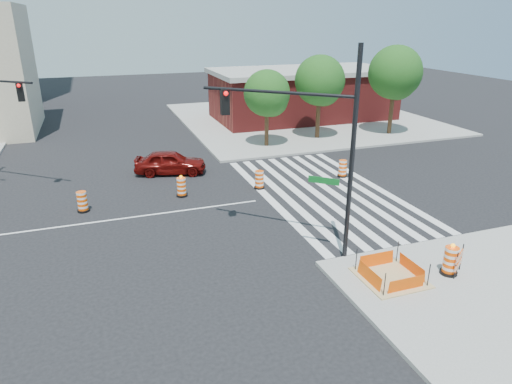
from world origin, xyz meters
TOP-DOWN VIEW (x-y plane):
  - ground at (0.00, 0.00)m, footprint 120.00×120.00m
  - sidewalk_ne at (18.00, 18.00)m, footprint 22.00×22.00m
  - crosswalk_east at (10.95, 0.00)m, footprint 6.75×13.50m
  - lane_centerline at (0.00, 0.00)m, footprint 14.00×0.12m
  - excavation_pit at (9.00, -9.00)m, footprint 2.20×2.20m
  - brick_storefront at (18.00, 18.00)m, footprint 16.50×8.50m
  - red_coupe at (3.59, 5.96)m, footprint 4.57×2.80m
  - signal_pole_se at (7.05, -5.83)m, footprint 4.61×4.18m
  - pit_drum at (11.21, -9.44)m, footprint 0.63×0.63m
  - barricade at (11.48, -9.57)m, footprint 0.77×0.55m
  - tree_north_c at (11.31, 9.70)m, footprint 3.32×3.30m
  - tree_north_d at (15.92, 10.63)m, footprint 3.79×3.79m
  - tree_north_e at (22.07, 9.90)m, footprint 4.15×4.15m
  - median_drum_2 at (-1.48, 1.56)m, footprint 0.60×0.60m
  - median_drum_3 at (3.51, 1.97)m, footprint 0.60×0.60m
  - median_drum_4 at (7.83, 1.70)m, footprint 0.60×0.60m
  - median_drum_5 at (13.23, 1.93)m, footprint 0.60×0.60m

SIDE VIEW (x-z plane):
  - ground at x=0.00m, z-range 0.00..0.00m
  - lane_centerline at x=0.00m, z-range 0.00..0.01m
  - crosswalk_east at x=10.95m, z-range 0.00..0.01m
  - sidewalk_ne at x=18.00m, z-range 0.00..0.15m
  - excavation_pit at x=9.00m, z-range -0.23..0.67m
  - median_drum_2 at x=-1.48m, z-range -0.03..0.99m
  - median_drum_4 at x=7.83m, z-range -0.03..0.99m
  - median_drum_5 at x=13.23m, z-range -0.03..0.99m
  - median_drum_3 at x=3.51m, z-range -0.10..1.08m
  - pit_drum at x=11.21m, z-range 0.04..1.28m
  - red_coupe at x=3.59m, z-range 0.00..1.45m
  - barricade at x=11.48m, z-range 0.20..1.26m
  - brick_storefront at x=18.00m, z-range 0.02..4.62m
  - tree_north_c at x=11.31m, z-range 0.96..6.58m
  - tree_north_d at x=15.92m, z-range 1.10..7.54m
  - tree_north_e at x=22.07m, z-range 1.21..8.27m
  - signal_pole_se at x=7.05m, z-range 0.91..8.95m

